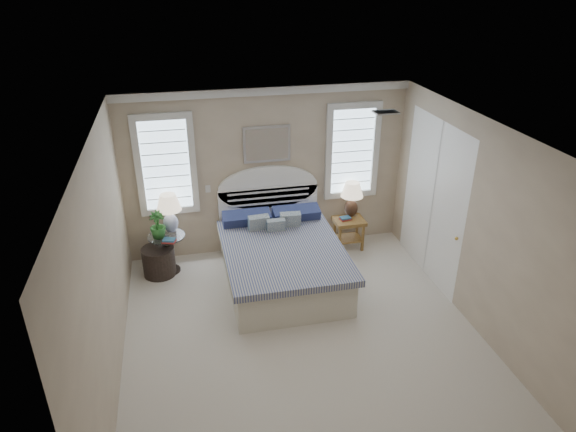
{
  "coord_description": "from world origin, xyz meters",
  "views": [
    {
      "loc": [
        -1.34,
        -5.02,
        4.32
      ],
      "look_at": [
        0.01,
        1.0,
        1.28
      ],
      "focal_mm": 32.0,
      "sensor_mm": 36.0,
      "label": 1
    }
  ],
  "objects_px": {
    "floor_pot": "(159,261)",
    "lamp_left": "(169,209)",
    "bed": "(281,257)",
    "lamp_right": "(352,195)",
    "nightstand_right": "(349,227)",
    "side_table_left": "(168,249)"
  },
  "relations": [
    {
      "from": "bed",
      "to": "floor_pot",
      "type": "height_order",
      "value": "bed"
    },
    {
      "from": "side_table_left",
      "to": "lamp_right",
      "type": "xyz_separation_m",
      "value": [
        3.03,
        0.25,
        0.51
      ]
    },
    {
      "from": "nightstand_right",
      "to": "lamp_left",
      "type": "relative_size",
      "value": 0.86
    },
    {
      "from": "side_table_left",
      "to": "lamp_right",
      "type": "relative_size",
      "value": 1.05
    },
    {
      "from": "bed",
      "to": "nightstand_right",
      "type": "bearing_deg",
      "value": 28.03
    },
    {
      "from": "nightstand_right",
      "to": "floor_pot",
      "type": "bearing_deg",
      "value": -177.18
    },
    {
      "from": "bed",
      "to": "nightstand_right",
      "type": "distance_m",
      "value": 1.47
    },
    {
      "from": "floor_pot",
      "to": "side_table_left",
      "type": "bearing_deg",
      "value": 19.28
    },
    {
      "from": "bed",
      "to": "floor_pot",
      "type": "relative_size",
      "value": 4.6
    },
    {
      "from": "nightstand_right",
      "to": "lamp_left",
      "type": "distance_m",
      "value": 2.93
    },
    {
      "from": "nightstand_right",
      "to": "lamp_right",
      "type": "bearing_deg",
      "value": 62.57
    },
    {
      "from": "nightstand_right",
      "to": "lamp_right",
      "type": "distance_m",
      "value": 0.54
    },
    {
      "from": "floor_pot",
      "to": "lamp_left",
      "type": "xyz_separation_m",
      "value": [
        0.23,
        0.19,
        0.78
      ]
    },
    {
      "from": "bed",
      "to": "lamp_left",
      "type": "height_order",
      "value": "bed"
    },
    {
      "from": "bed",
      "to": "nightstand_right",
      "type": "relative_size",
      "value": 4.29
    },
    {
      "from": "bed",
      "to": "floor_pot",
      "type": "xyz_separation_m",
      "value": [
        -1.8,
        0.54,
        -0.16
      ]
    },
    {
      "from": "nightstand_right",
      "to": "floor_pot",
      "type": "xyz_separation_m",
      "value": [
        -3.1,
        -0.15,
        -0.16
      ]
    },
    {
      "from": "side_table_left",
      "to": "lamp_left",
      "type": "xyz_separation_m",
      "value": [
        0.08,
        0.14,
        0.62
      ]
    },
    {
      "from": "bed",
      "to": "lamp_right",
      "type": "distance_m",
      "value": 1.69
    },
    {
      "from": "nightstand_right",
      "to": "side_table_left",
      "type": "bearing_deg",
      "value": -178.06
    },
    {
      "from": "side_table_left",
      "to": "bed",
      "type": "bearing_deg",
      "value": -19.74
    },
    {
      "from": "floor_pot",
      "to": "lamp_right",
      "type": "xyz_separation_m",
      "value": [
        3.18,
        0.3,
        0.67
      ]
    }
  ]
}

